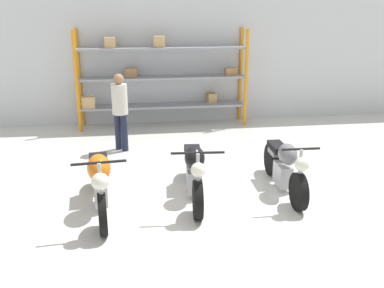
{
  "coord_description": "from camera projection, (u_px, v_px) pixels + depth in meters",
  "views": [
    {
      "loc": [
        -0.94,
        -6.23,
        2.87
      ],
      "look_at": [
        0.0,
        0.4,
        0.7
      ],
      "focal_mm": 40.0,
      "sensor_mm": 36.0,
      "label": 1
    }
  ],
  "objects": [
    {
      "name": "person_browsing",
      "position": [
        120.0,
        106.0,
        8.65
      ],
      "size": [
        0.45,
        0.45,
        1.59
      ],
      "rotation": [
        0.0,
        0.0,
        3.98
      ],
      "color": "#1E2338",
      "rests_on": "ground_plane"
    },
    {
      "name": "ground_plane",
      "position": [
        195.0,
        193.0,
        6.88
      ],
      "size": [
        30.0,
        30.0,
        0.0
      ],
      "primitive_type": "plane",
      "color": "silver"
    },
    {
      "name": "motorcycle_orange",
      "position": [
        100.0,
        179.0,
        6.17
      ],
      "size": [
        0.69,
        2.09,
        1.0
      ],
      "rotation": [
        0.0,
        0.0,
        -1.48
      ],
      "color": "black",
      "rests_on": "ground_plane"
    },
    {
      "name": "back_wall",
      "position": [
        169.0,
        51.0,
        10.61
      ],
      "size": [
        30.0,
        0.08,
        3.6
      ],
      "color": "silver",
      "rests_on": "ground_plane"
    },
    {
      "name": "shelving_rack",
      "position": [
        160.0,
        76.0,
        10.4
      ],
      "size": [
        4.12,
        0.63,
        2.36
      ],
      "color": "orange",
      "rests_on": "ground_plane"
    },
    {
      "name": "motorcycle_grey",
      "position": [
        285.0,
        166.0,
        6.83
      ],
      "size": [
        0.56,
        1.96,
        0.94
      ],
      "rotation": [
        0.0,
        0.0,
        -1.6
      ],
      "color": "black",
      "rests_on": "ground_plane"
    },
    {
      "name": "motorcycle_black",
      "position": [
        194.0,
        171.0,
        6.63
      ],
      "size": [
        0.74,
        2.06,
        0.98
      ],
      "rotation": [
        0.0,
        0.0,
        -1.65
      ],
      "color": "black",
      "rests_on": "ground_plane"
    }
  ]
}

